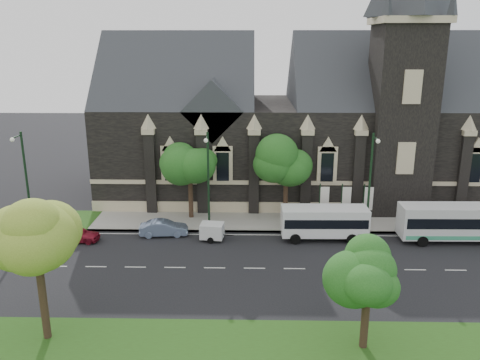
{
  "coord_description": "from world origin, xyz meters",
  "views": [
    {
      "loc": [
        -0.38,
        -33.02,
        16.46
      ],
      "look_at": [
        -1.22,
        6.0,
        5.17
      ],
      "focal_mm": 36.17,
      "sensor_mm": 36.0,
      "label": 1
    }
  ],
  "objects_px": {
    "tree_walk_left": "(192,160)",
    "banner_flag_left": "(323,201)",
    "car_far_white": "(22,229)",
    "sedan": "(164,228)",
    "tree_park_east": "(371,270)",
    "car_far_red": "(77,234)",
    "shuttle_bus": "(325,221)",
    "banner_flag_right": "(367,201)",
    "street_lamp_far": "(25,176)",
    "tree_walk_right": "(289,160)",
    "tour_coach": "(465,222)",
    "box_trailer": "(212,231)",
    "street_lamp_mid": "(208,177)",
    "tree_park_near": "(41,232)",
    "street_lamp_near": "(371,178)",
    "banner_flag_center": "(345,201)"
  },
  "relations": [
    {
      "from": "tree_park_near",
      "to": "street_lamp_mid",
      "type": "relative_size",
      "value": 0.95
    },
    {
      "from": "tree_walk_left",
      "to": "car_far_red",
      "type": "distance_m",
      "value": 12.12
    },
    {
      "from": "shuttle_bus",
      "to": "box_trailer",
      "type": "height_order",
      "value": "shuttle_bus"
    },
    {
      "from": "car_far_white",
      "to": "street_lamp_near",
      "type": "bearing_deg",
      "value": -86.43
    },
    {
      "from": "banner_flag_center",
      "to": "car_far_red",
      "type": "xyz_separation_m",
      "value": [
        -23.35,
        -4.24,
        -1.73
      ]
    },
    {
      "from": "tree_park_east",
      "to": "car_far_white",
      "type": "xyz_separation_m",
      "value": [
        -26.29,
        14.84,
        -3.85
      ]
    },
    {
      "from": "tree_walk_right",
      "to": "box_trailer",
      "type": "xyz_separation_m",
      "value": [
        -6.79,
        -5.43,
        -4.97
      ]
    },
    {
      "from": "tour_coach",
      "to": "car_far_white",
      "type": "bearing_deg",
      "value": 179.31
    },
    {
      "from": "banner_flag_left",
      "to": "banner_flag_right",
      "type": "relative_size",
      "value": 1.0
    },
    {
      "from": "tree_park_near",
      "to": "street_lamp_mid",
      "type": "xyz_separation_m",
      "value": [
        7.77,
        15.86,
        -1.3
      ]
    },
    {
      "from": "sedan",
      "to": "car_far_red",
      "type": "bearing_deg",
      "value": 95.73
    },
    {
      "from": "tree_park_near",
      "to": "tree_walk_left",
      "type": "bearing_deg",
      "value": 72.95
    },
    {
      "from": "box_trailer",
      "to": "car_far_white",
      "type": "height_order",
      "value": "car_far_white"
    },
    {
      "from": "tree_walk_left",
      "to": "banner_flag_left",
      "type": "distance_m",
      "value": 12.66
    },
    {
      "from": "box_trailer",
      "to": "sedan",
      "type": "distance_m",
      "value": 4.41
    },
    {
      "from": "tree_park_east",
      "to": "car_far_red",
      "type": "height_order",
      "value": "tree_park_east"
    },
    {
      "from": "tree_walk_right",
      "to": "car_far_red",
      "type": "distance_m",
      "value": 19.9
    },
    {
      "from": "car_far_white",
      "to": "street_lamp_far",
      "type": "bearing_deg",
      "value": -3.48
    },
    {
      "from": "shuttle_bus",
      "to": "box_trailer",
      "type": "bearing_deg",
      "value": -177.93
    },
    {
      "from": "banner_flag_left",
      "to": "car_far_red",
      "type": "height_order",
      "value": "banner_flag_left"
    },
    {
      "from": "shuttle_bus",
      "to": "tour_coach",
      "type": "bearing_deg",
      "value": -2.31
    },
    {
      "from": "tree_walk_right",
      "to": "banner_flag_right",
      "type": "xyz_separation_m",
      "value": [
        7.08,
        -1.71,
        -3.43
      ]
    },
    {
      "from": "street_lamp_near",
      "to": "box_trailer",
      "type": "relative_size",
      "value": 3.13
    },
    {
      "from": "street_lamp_mid",
      "to": "shuttle_bus",
      "type": "relative_size",
      "value": 1.23
    },
    {
      "from": "tree_walk_right",
      "to": "street_lamp_far",
      "type": "xyz_separation_m",
      "value": [
        -23.21,
        -3.62,
        -0.71
      ]
    },
    {
      "from": "street_lamp_mid",
      "to": "street_lamp_far",
      "type": "height_order",
      "value": "same"
    },
    {
      "from": "tree_walk_left",
      "to": "street_lamp_mid",
      "type": "xyz_separation_m",
      "value": [
        1.8,
        -3.61,
        -0.62
      ]
    },
    {
      "from": "tree_park_near",
      "to": "car_far_white",
      "type": "xyz_separation_m",
      "value": [
        -8.34,
        14.29,
        -5.65
      ]
    },
    {
      "from": "street_lamp_mid",
      "to": "street_lamp_far",
      "type": "xyz_separation_m",
      "value": [
        -16.0,
        0.0,
        0.0
      ]
    },
    {
      "from": "tree_park_near",
      "to": "banner_flag_center",
      "type": "height_order",
      "value": "tree_park_near"
    },
    {
      "from": "tree_walk_left",
      "to": "tour_coach",
      "type": "height_order",
      "value": "tree_walk_left"
    },
    {
      "from": "street_lamp_mid",
      "to": "car_far_white",
      "type": "xyz_separation_m",
      "value": [
        -16.11,
        -1.58,
        -4.35
      ]
    },
    {
      "from": "shuttle_bus",
      "to": "box_trailer",
      "type": "distance_m",
      "value": 9.65
    },
    {
      "from": "banner_flag_right",
      "to": "sedan",
      "type": "height_order",
      "value": "banner_flag_right"
    },
    {
      "from": "shuttle_bus",
      "to": "banner_flag_right",
      "type": "bearing_deg",
      "value": 36.14
    },
    {
      "from": "tree_walk_right",
      "to": "tour_coach",
      "type": "xyz_separation_m",
      "value": [
        14.6,
        -5.22,
        -4.07
      ]
    },
    {
      "from": "tree_park_east",
      "to": "street_lamp_far",
      "type": "relative_size",
      "value": 0.7
    },
    {
      "from": "street_lamp_mid",
      "to": "banner_flag_right",
      "type": "xyz_separation_m",
      "value": [
        14.29,
        1.91,
        -2.73
      ]
    },
    {
      "from": "tree_walk_left",
      "to": "banner_flag_left",
      "type": "xyz_separation_m",
      "value": [
        12.08,
        -1.7,
        -3.35
      ]
    },
    {
      "from": "street_lamp_near",
      "to": "tour_coach",
      "type": "xyz_separation_m",
      "value": [
        7.81,
        -1.6,
        -3.37
      ]
    },
    {
      "from": "street_lamp_near",
      "to": "sedan",
      "type": "relative_size",
      "value": 2.16
    },
    {
      "from": "tree_park_east",
      "to": "tree_walk_left",
      "type": "xyz_separation_m",
      "value": [
        -11.97,
        20.03,
        1.12
      ]
    },
    {
      "from": "street_lamp_mid",
      "to": "tour_coach",
      "type": "bearing_deg",
      "value": -4.2
    },
    {
      "from": "tour_coach",
      "to": "sedan",
      "type": "bearing_deg",
      "value": 177.77
    },
    {
      "from": "tree_park_east",
      "to": "tree_walk_right",
      "type": "distance_m",
      "value": 20.29
    },
    {
      "from": "car_far_white",
      "to": "sedan",
      "type": "bearing_deg",
      "value": -86.22
    },
    {
      "from": "sedan",
      "to": "tour_coach",
      "type": "bearing_deg",
      "value": -97.22
    },
    {
      "from": "tree_walk_left",
      "to": "car_far_white",
      "type": "height_order",
      "value": "tree_walk_left"
    },
    {
      "from": "banner_flag_right",
      "to": "shuttle_bus",
      "type": "distance_m",
      "value": 5.4
    },
    {
      "from": "banner_flag_center",
      "to": "sedan",
      "type": "distance_m",
      "value": 16.5
    }
  ]
}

